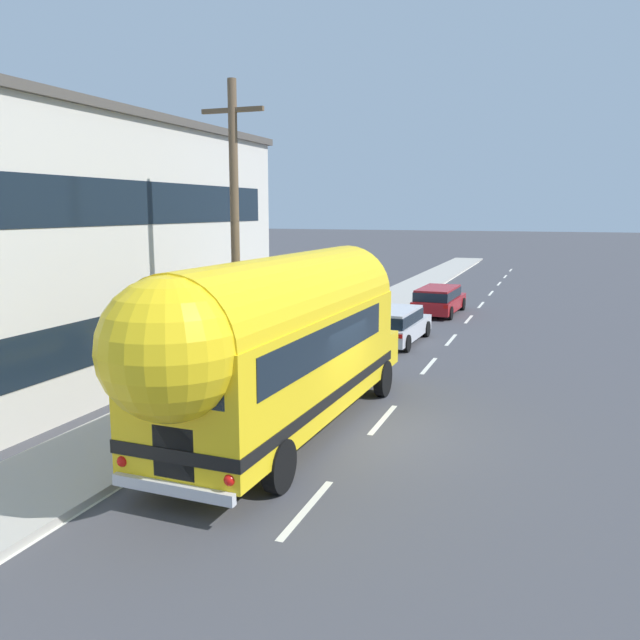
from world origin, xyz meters
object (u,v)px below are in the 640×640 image
Objects in this scene: car_second at (439,298)px; car_lead at (394,323)px; utility_pole at (235,235)px; painted_bus at (277,340)px.

car_lead is at bearing -92.76° from car_second.
utility_pole is at bearing -100.24° from car_second.
painted_bus reaches higher than car_lead.
car_lead is at bearing 90.79° from painted_bus.
car_lead is (-0.16, 11.39, -1.52)m from painted_bus.
car_second is (0.21, 19.01, -1.51)m from painted_bus.
painted_bus is 11.49m from car_lead.
utility_pole is at bearing -106.89° from car_lead.
car_second is (2.86, 15.82, -3.63)m from utility_pole.
utility_pole reaches higher than painted_bus.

